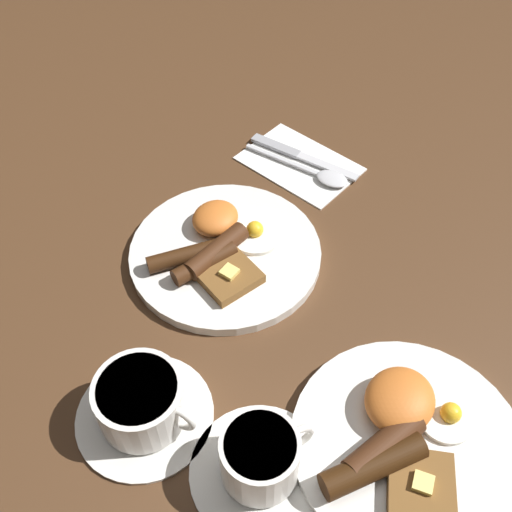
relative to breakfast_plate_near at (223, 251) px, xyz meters
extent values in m
plane|color=#4C301C|center=(0.00, 0.00, -0.01)|extent=(3.00, 3.00, 0.00)
cylinder|color=silver|center=(0.00, 0.00, -0.01)|extent=(0.26, 0.26, 0.01)
cylinder|color=white|center=(-0.05, 0.02, 0.00)|extent=(0.07, 0.07, 0.01)
sphere|color=yellow|center=(-0.05, 0.02, 0.01)|extent=(0.02, 0.02, 0.02)
ellipsoid|color=orange|center=(-0.03, -0.04, 0.02)|extent=(0.07, 0.06, 0.03)
cylinder|color=#381F0D|center=(0.05, -0.03, 0.01)|extent=(0.10, 0.07, 0.02)
cylinder|color=#3D210F|center=(0.04, 0.00, 0.01)|extent=(0.09, 0.05, 0.02)
cylinder|color=#422311|center=(0.02, 0.00, 0.02)|extent=(0.10, 0.03, 0.03)
cube|color=brown|center=(0.04, 0.04, 0.01)|extent=(0.08, 0.08, 0.01)
cube|color=#F4E072|center=(0.04, 0.04, 0.02)|extent=(0.02, 0.02, 0.01)
cylinder|color=silver|center=(0.09, 0.33, -0.01)|extent=(0.25, 0.25, 0.01)
cylinder|color=white|center=(0.05, 0.35, 0.00)|extent=(0.06, 0.06, 0.01)
sphere|color=yellow|center=(0.04, 0.35, 0.01)|extent=(0.02, 0.02, 0.02)
ellipsoid|color=orange|center=(0.07, 0.30, 0.02)|extent=(0.08, 0.07, 0.04)
cylinder|color=#341C0A|center=(0.15, 0.32, 0.02)|extent=(0.11, 0.08, 0.03)
cylinder|color=#442413|center=(0.12, 0.31, 0.02)|extent=(0.10, 0.05, 0.03)
cube|color=brown|center=(0.13, 0.36, 0.01)|extent=(0.10, 0.09, 0.01)
cube|color=#F4E072|center=(0.13, 0.36, 0.02)|extent=(0.02, 0.02, 0.01)
cylinder|color=silver|center=(0.24, 0.08, -0.01)|extent=(0.16, 0.16, 0.01)
cylinder|color=silver|center=(0.24, 0.08, 0.02)|extent=(0.10, 0.10, 0.06)
cylinder|color=brown|center=(0.24, 0.08, 0.05)|extent=(0.09, 0.09, 0.00)
torus|color=silver|center=(0.23, 0.13, 0.03)|extent=(0.02, 0.04, 0.04)
cylinder|color=silver|center=(0.21, 0.22, -0.01)|extent=(0.15, 0.15, 0.01)
cylinder|color=silver|center=(0.21, 0.22, 0.03)|extent=(0.08, 0.08, 0.06)
cylinder|color=brown|center=(0.21, 0.22, 0.06)|extent=(0.07, 0.07, 0.00)
torus|color=silver|center=(0.17, 0.24, 0.03)|extent=(0.04, 0.03, 0.04)
cube|color=white|center=(-0.23, -0.03, -0.01)|extent=(0.13, 0.19, 0.01)
cube|color=silver|center=(-0.24, 0.02, -0.01)|extent=(0.02, 0.11, 0.00)
cube|color=#9E9EA3|center=(-0.23, -0.08, -0.01)|extent=(0.02, 0.09, 0.01)
ellipsoid|color=silver|center=(-0.22, 0.04, 0.00)|extent=(0.04, 0.05, 0.01)
cube|color=silver|center=(-0.21, -0.05, -0.01)|extent=(0.02, 0.13, 0.00)
camera|label=1|loc=(0.41, 0.36, 0.62)|focal=42.00mm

